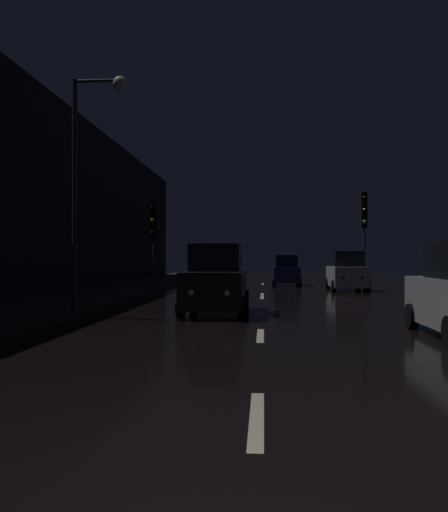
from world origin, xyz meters
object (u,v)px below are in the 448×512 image
Objects in this scene: traffic_light_far_right at (364,219)px; car_parked_right_far at (347,273)px; car_distant_taillights at (286,272)px; traffic_light_far_left at (153,227)px; car_approaching_headlights at (216,282)px; streetlamp_overhead at (90,158)px.

traffic_light_far_right reaches higher than car_parked_right_far.
car_parked_right_far is 6.03m from car_distant_taillights.
traffic_light_far_right reaches higher than traffic_light_far_left.
car_distant_taillights is at bearing 170.68° from car_approaching_headlights.
car_approaching_headlights is 1.03× the size of car_parked_right_far.
traffic_light_far_right is 3.12m from car_parked_right_far.
car_distant_taillights is (6.70, 19.55, -3.90)m from streetlamp_overhead.
streetlamp_overhead is (0.26, -10.82, 1.49)m from traffic_light_far_left.
traffic_light_far_right is at bearing 150.50° from car_approaching_headlights.
traffic_light_far_right is (10.87, 2.74, 0.56)m from traffic_light_far_left.
traffic_light_far_right is 0.73× the size of streetlamp_overhead.
traffic_light_far_left is 11.43m from car_distant_taillights.
car_parked_right_far reaches higher than car_distant_taillights.
car_approaching_headlights is at bearing 24.06° from traffic_light_far_left.
car_approaching_headlights is at bearing 154.92° from car_parked_right_far.
streetlamp_overhead is (-10.62, -13.55, 0.92)m from traffic_light_far_right.
streetlamp_overhead is at bearing -69.99° from car_approaching_headlights.
car_distant_taillights is at bearing -146.45° from traffic_light_far_right.
traffic_light_far_left is 11.23m from traffic_light_far_right.
car_approaching_headlights reaches higher than car_parked_right_far.
car_parked_right_far is at bearing 154.92° from car_approaching_headlights.
car_approaching_headlights reaches higher than car_distant_taillights.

